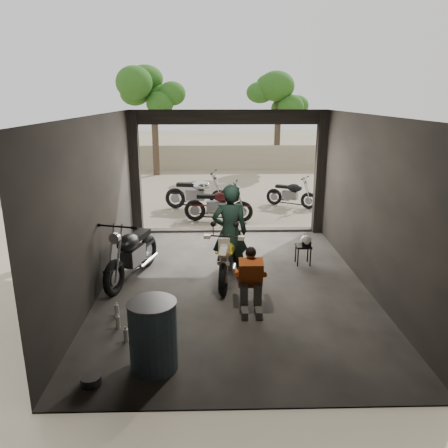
{
  "coord_description": "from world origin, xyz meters",
  "views": [
    {
      "loc": [
        -0.4,
        -7.76,
        3.51
      ],
      "look_at": [
        -0.18,
        0.6,
        1.06
      ],
      "focal_mm": 35.0,
      "sensor_mm": 36.0,
      "label": 1
    }
  ],
  "objects_px": {
    "outside_bike_b": "(218,202)",
    "helmet": "(306,240)",
    "sign_post": "(354,173)",
    "outside_bike_a": "(197,190)",
    "mechanic": "(251,282)",
    "oil_drum": "(153,337)",
    "stool": "(303,248)",
    "main_bike": "(227,255)",
    "outside_bike_c": "(291,192)",
    "left_bike": "(132,249)",
    "rider": "(230,233)"
  },
  "relations": [
    {
      "from": "outside_bike_b",
      "to": "sign_post",
      "type": "height_order",
      "value": "sign_post"
    },
    {
      "from": "outside_bike_c",
      "to": "oil_drum",
      "type": "relative_size",
      "value": 1.56
    },
    {
      "from": "mechanic",
      "to": "oil_drum",
      "type": "xyz_separation_m",
      "value": [
        -1.42,
        -1.6,
        -0.04
      ]
    },
    {
      "from": "outside_bike_c",
      "to": "rider",
      "type": "bearing_deg",
      "value": -170.54
    },
    {
      "from": "left_bike",
      "to": "main_bike",
      "type": "bearing_deg",
      "value": 11.32
    },
    {
      "from": "outside_bike_b",
      "to": "stool",
      "type": "distance_m",
      "value": 3.9
    },
    {
      "from": "mechanic",
      "to": "sign_post",
      "type": "xyz_separation_m",
      "value": [
        3.4,
        5.54,
        0.88
      ]
    },
    {
      "from": "left_bike",
      "to": "outside_bike_a",
      "type": "xyz_separation_m",
      "value": [
        1.1,
        5.6,
        -0.01
      ]
    },
    {
      "from": "mechanic",
      "to": "sign_post",
      "type": "height_order",
      "value": "sign_post"
    },
    {
      "from": "mechanic",
      "to": "left_bike",
      "type": "bearing_deg",
      "value": 148.38
    },
    {
      "from": "main_bike",
      "to": "outside_bike_c",
      "type": "xyz_separation_m",
      "value": [
        2.3,
        6.01,
        -0.05
      ]
    },
    {
      "from": "outside_bike_a",
      "to": "mechanic",
      "type": "distance_m",
      "value": 7.11
    },
    {
      "from": "outside_bike_b",
      "to": "rider",
      "type": "bearing_deg",
      "value": -170.77
    },
    {
      "from": "outside_bike_a",
      "to": "left_bike",
      "type": "bearing_deg",
      "value": -179.67
    },
    {
      "from": "outside_bike_a",
      "to": "outside_bike_c",
      "type": "bearing_deg",
      "value": -73.78
    },
    {
      "from": "outside_bike_a",
      "to": "outside_bike_b",
      "type": "relative_size",
      "value": 1.07
    },
    {
      "from": "main_bike",
      "to": "mechanic",
      "type": "relative_size",
      "value": 1.59
    },
    {
      "from": "left_bike",
      "to": "stool",
      "type": "height_order",
      "value": "left_bike"
    },
    {
      "from": "outside_bike_c",
      "to": "outside_bike_b",
      "type": "bearing_deg",
      "value": 155.61
    },
    {
      "from": "left_bike",
      "to": "rider",
      "type": "height_order",
      "value": "rider"
    },
    {
      "from": "left_bike",
      "to": "helmet",
      "type": "height_order",
      "value": "left_bike"
    },
    {
      "from": "main_bike",
      "to": "outside_bike_a",
      "type": "relative_size",
      "value": 0.91
    },
    {
      "from": "outside_bike_a",
      "to": "oil_drum",
      "type": "distance_m",
      "value": 8.62
    },
    {
      "from": "stool",
      "to": "sign_post",
      "type": "bearing_deg",
      "value": 58.66
    },
    {
      "from": "outside_bike_c",
      "to": "rider",
      "type": "xyz_separation_m",
      "value": [
        -2.25,
        -5.87,
        0.45
      ]
    },
    {
      "from": "left_bike",
      "to": "stool",
      "type": "xyz_separation_m",
      "value": [
        3.54,
        0.69,
        -0.27
      ]
    },
    {
      "from": "outside_bike_a",
      "to": "sign_post",
      "type": "xyz_separation_m",
      "value": [
        4.53,
        -1.48,
        0.78
      ]
    },
    {
      "from": "stool",
      "to": "sign_post",
      "type": "relative_size",
      "value": 0.21
    },
    {
      "from": "stool",
      "to": "oil_drum",
      "type": "height_order",
      "value": "oil_drum"
    },
    {
      "from": "oil_drum",
      "to": "mechanic",
      "type": "bearing_deg",
      "value": 48.39
    },
    {
      "from": "outside_bike_b",
      "to": "helmet",
      "type": "relative_size",
      "value": 7.01
    },
    {
      "from": "helmet",
      "to": "sign_post",
      "type": "distance_m",
      "value": 4.11
    },
    {
      "from": "sign_post",
      "to": "outside_bike_a",
      "type": "bearing_deg",
      "value": 169.58
    },
    {
      "from": "stool",
      "to": "sign_post",
      "type": "xyz_separation_m",
      "value": [
        2.09,
        3.44,
        1.04
      ]
    },
    {
      "from": "oil_drum",
      "to": "helmet",
      "type": "bearing_deg",
      "value": 53.05
    },
    {
      "from": "rider",
      "to": "oil_drum",
      "type": "relative_size",
      "value": 1.97
    },
    {
      "from": "outside_bike_c",
      "to": "stool",
      "type": "height_order",
      "value": "outside_bike_c"
    },
    {
      "from": "main_bike",
      "to": "outside_bike_c",
      "type": "height_order",
      "value": "main_bike"
    },
    {
      "from": "oil_drum",
      "to": "sign_post",
      "type": "bearing_deg",
      "value": 55.96
    },
    {
      "from": "left_bike",
      "to": "sign_post",
      "type": "bearing_deg",
      "value": 52.16
    },
    {
      "from": "outside_bike_c",
      "to": "mechanic",
      "type": "bearing_deg",
      "value": -164.57
    },
    {
      "from": "main_bike",
      "to": "oil_drum",
      "type": "height_order",
      "value": "main_bike"
    },
    {
      "from": "outside_bike_c",
      "to": "mechanic",
      "type": "relative_size",
      "value": 1.43
    },
    {
      "from": "stool",
      "to": "helmet",
      "type": "xyz_separation_m",
      "value": [
        0.04,
        -0.02,
        0.18
      ]
    },
    {
      "from": "outside_bike_a",
      "to": "oil_drum",
      "type": "xyz_separation_m",
      "value": [
        -0.3,
        -8.62,
        -0.14
      ]
    },
    {
      "from": "stool",
      "to": "sign_post",
      "type": "height_order",
      "value": "sign_post"
    },
    {
      "from": "outside_bike_c",
      "to": "stool",
      "type": "distance_m",
      "value": 5.21
    },
    {
      "from": "main_bike",
      "to": "rider",
      "type": "xyz_separation_m",
      "value": [
        0.05,
        0.14,
        0.4
      ]
    },
    {
      "from": "outside_bike_b",
      "to": "sign_post",
      "type": "distance_m",
      "value": 3.96
    },
    {
      "from": "mechanic",
      "to": "stool",
      "type": "distance_m",
      "value": 2.48
    }
  ]
}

